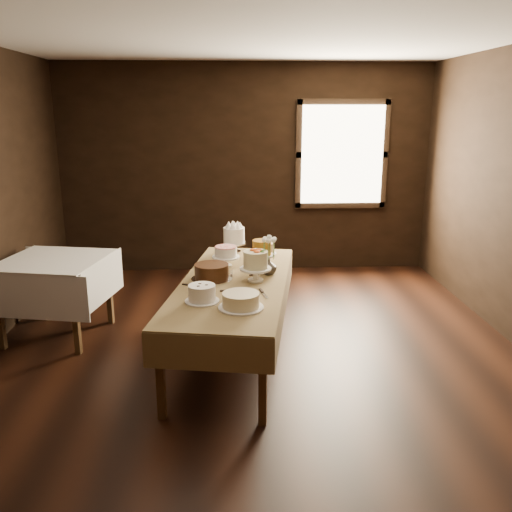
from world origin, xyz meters
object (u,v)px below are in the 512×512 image
(cake_server_e, at_px, (198,287))
(flower_vase, at_px, (269,267))
(cake_lattice, at_px, (226,257))
(cake_cream, at_px, (241,301))
(cake_server_d, at_px, (266,273))
(cake_speckled, at_px, (265,249))
(cake_chocolate, at_px, (212,272))
(cake_flowers, at_px, (256,268))
(side_table, at_px, (54,268))
(display_table, at_px, (234,287))
(cake_caramel, at_px, (262,255))
(cake_meringue, at_px, (234,241))
(cake_swirl, at_px, (202,294))
(cake_server_b, at_px, (265,295))
(cake_server_a, at_px, (239,290))
(cake_server_c, at_px, (232,272))

(cake_server_e, xyz_separation_m, flower_vase, (0.63, 0.35, 0.07))
(cake_lattice, distance_m, cake_cream, 1.15)
(cake_server_d, bearing_deg, cake_speckled, 65.41)
(cake_chocolate, height_order, cake_flowers, cake_flowers)
(side_table, relative_size, cake_speckled, 3.95)
(cake_lattice, height_order, cake_server_d, cake_lattice)
(display_table, bearing_deg, cake_caramel, 57.51)
(cake_meringue, relative_size, cake_speckled, 1.13)
(cake_swirl, bearing_deg, cake_server_b, 12.87)
(side_table, height_order, flower_vase, flower_vase)
(side_table, relative_size, cake_flowers, 3.85)
(side_table, height_order, cake_cream, cake_cream)
(display_table, relative_size, cake_flowers, 8.61)
(side_table, xyz_separation_m, cake_server_e, (1.44, -0.73, 0.03))
(display_table, relative_size, cake_meringue, 7.81)
(cake_lattice, xyz_separation_m, cake_flowers, (0.26, -0.48, 0.03))
(cake_lattice, relative_size, cake_caramel, 1.05)
(cake_meringue, relative_size, cake_lattice, 1.08)
(cake_server_a, distance_m, cake_server_e, 0.36)
(cake_server_c, relative_size, cake_server_d, 1.00)
(side_table, xyz_separation_m, cake_server_a, (1.79, -0.82, 0.03))
(cake_chocolate, height_order, cake_server_c, cake_chocolate)
(cake_server_b, bearing_deg, side_table, -127.10)
(cake_server_e, height_order, flower_vase, flower_vase)
(cake_meringue, xyz_separation_m, flower_vase, (0.31, -0.79, -0.05))
(cake_flowers, distance_m, cake_server_d, 0.27)
(side_table, bearing_deg, cake_flowers, -16.47)
(cake_server_b, bearing_deg, cake_chocolate, -146.98)
(cake_caramel, distance_m, cake_server_b, 0.85)
(cake_meringue, distance_m, cake_server_d, 0.83)
(cake_lattice, relative_size, cake_flowers, 1.02)
(cake_server_e, bearing_deg, cake_caramel, 77.21)
(flower_vase, bearing_deg, cake_meringue, 111.59)
(cake_flowers, bearing_deg, side_table, 163.53)
(cake_caramel, bearing_deg, flower_vase, -78.03)
(side_table, relative_size, cake_chocolate, 2.68)
(display_table, xyz_separation_m, cake_chocolate, (-0.19, 0.05, 0.12))
(side_table, height_order, cake_server_c, side_table)
(cake_speckled, distance_m, cake_lattice, 0.60)
(cake_cream, xyz_separation_m, cake_server_d, (0.25, 0.88, -0.05))
(cake_swirl, distance_m, cake_server_c, 0.81)
(cake_server_a, xyz_separation_m, cake_server_b, (0.21, -0.14, 0.00))
(cake_server_c, bearing_deg, cake_lattice, 14.38)
(display_table, height_order, cake_meringue, cake_meringue)
(flower_vase, bearing_deg, cake_flowers, -123.55)
(cake_server_b, bearing_deg, cake_server_a, -136.38)
(side_table, bearing_deg, cake_cream, -34.56)
(cake_server_a, bearing_deg, cake_server_e, 157.31)
(cake_server_d, bearing_deg, cake_server_e, -170.57)
(cake_server_a, xyz_separation_m, cake_server_e, (-0.35, 0.10, 0.00))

